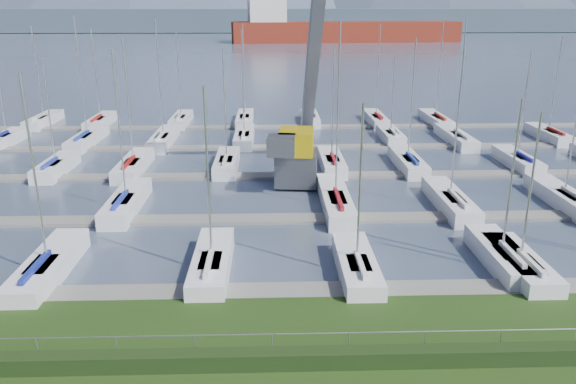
{
  "coord_description": "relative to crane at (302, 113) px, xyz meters",
  "views": [
    {
      "loc": [
        -0.97,
        -18.82,
        13.21
      ],
      "look_at": [
        0.0,
        12.0,
        3.0
      ],
      "focal_mm": 35.0,
      "sensor_mm": 36.0,
      "label": 1
    }
  ],
  "objects": [
    {
      "name": "water",
      "position": [
        -1.46,
        235.29,
        -5.73
      ],
      "size": [
        800.0,
        540.0,
        0.2
      ],
      "primitive_type": "cube",
      "color": "#485469"
    },
    {
      "name": "sailboat_fleet",
      "position": [
        -2.26,
        3.84,
        0.02
      ],
      "size": [
        75.41,
        49.1,
        12.97
      ],
      "color": "silver",
      "rests_on": "water"
    },
    {
      "name": "fence",
      "position": [
        -1.46,
        -24.71,
        -4.13
      ],
      "size": [
        80.0,
        0.04,
        0.04
      ],
      "primitive_type": "cylinder",
      "rotation": [
        0.0,
        1.57,
        0.0
      ],
      "color": "#979A9F",
      "rests_on": "grass"
    },
    {
      "name": "crane",
      "position": [
        0.0,
        0.0,
        0.0
      ],
      "size": [
        5.03,
        13.32,
        22.35
      ],
      "rotation": [
        0.0,
        0.0,
        -0.1
      ],
      "color": "#55575C",
      "rests_on": "water"
    },
    {
      "name": "hedge",
      "position": [
        -1.46,
        -25.11,
        -4.98
      ],
      "size": [
        80.0,
        0.7,
        0.7
      ],
      "primitive_type": "cube",
      "color": "black",
      "rests_on": "grass"
    },
    {
      "name": "docks",
      "position": [
        -1.46,
        1.29,
        -5.55
      ],
      "size": [
        90.0,
        41.6,
        0.25
      ],
      "color": "slate",
      "rests_on": "water"
    },
    {
      "name": "cargo_ship_mid",
      "position": [
        23.57,
        188.97,
        -1.7
      ],
      "size": [
        91.79,
        27.45,
        21.5
      ],
      "rotation": [
        0.0,
        0.0,
        0.11
      ],
      "color": "maroon",
      "rests_on": "water"
    },
    {
      "name": "foothill",
      "position": [
        -1.46,
        305.29,
        0.67
      ],
      "size": [
        900.0,
        80.0,
        12.0
      ],
      "primitive_type": "cube",
      "color": "#40505E",
      "rests_on": "water"
    }
  ]
}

